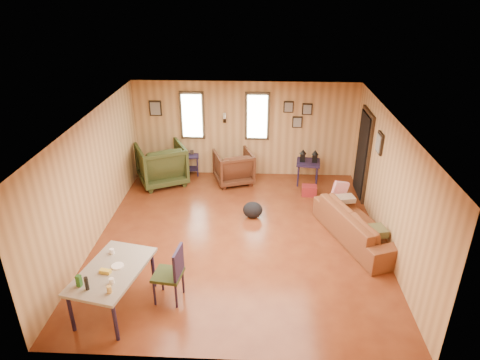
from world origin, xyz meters
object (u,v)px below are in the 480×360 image
object	(u,v)px
recliner_green	(161,162)
side_table	(308,161)
recliner_brown	(233,166)
end_table	(189,160)
dining_table	(112,273)
sofa	(360,220)

from	to	relation	value
recliner_green	side_table	distance (m)	3.58
side_table	recliner_green	bearing A→B (deg)	-177.72
recliner_green	recliner_brown	bearing A→B (deg)	157.59
recliner_brown	end_table	bearing A→B (deg)	-39.14
recliner_brown	dining_table	world-z (taller)	dining_table
end_table	dining_table	bearing A→B (deg)	-94.14
end_table	recliner_brown	bearing A→B (deg)	-20.34
sofa	recliner_green	size ratio (longest dim) A/B	2.01
side_table	dining_table	world-z (taller)	dining_table
side_table	sofa	bearing A→B (deg)	-72.66
recliner_green	dining_table	bearing A→B (deg)	66.38
recliner_brown	end_table	world-z (taller)	recliner_brown
sofa	recliner_brown	bearing A→B (deg)	25.97
side_table	dining_table	xyz separation A→B (m)	(-3.37, -4.57, 0.04)
recliner_brown	dining_table	bearing A→B (deg)	52.47
recliner_green	side_table	size ratio (longest dim) A/B	1.24
recliner_green	end_table	world-z (taller)	recliner_green
end_table	dining_table	distance (m)	5.00
sofa	dining_table	xyz separation A→B (m)	(-4.13, -2.11, 0.21)
recliner_brown	end_table	distance (m)	1.26
side_table	dining_table	size ratio (longest dim) A/B	0.58
dining_table	side_table	bearing A→B (deg)	65.83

